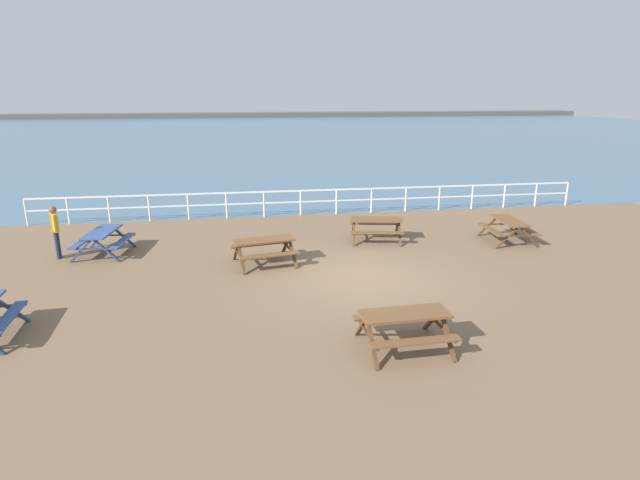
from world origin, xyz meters
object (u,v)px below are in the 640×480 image
(picnic_table_seaward, at_px, (508,225))
(visitor, at_px, (55,229))
(picnic_table_far_left, at_px, (103,237))
(picnic_table_far_right, at_px, (376,224))
(picnic_table_mid_centre, at_px, (404,321))
(picnic_table_near_right, at_px, (264,245))

(picnic_table_seaward, relative_size, visitor, 1.15)
(picnic_table_far_left, bearing_deg, picnic_table_far_right, -81.62)
(picnic_table_mid_centre, distance_m, picnic_table_far_left, 10.63)
(picnic_table_near_right, xyz_separation_m, picnic_table_seaward, (8.49, 1.07, 0.00))
(picnic_table_mid_centre, relative_size, visitor, 1.12)
(picnic_table_mid_centre, bearing_deg, visitor, 137.98)
(picnic_table_near_right, relative_size, visitor, 1.24)
(picnic_table_near_right, distance_m, picnic_table_mid_centre, 6.27)
(picnic_table_mid_centre, distance_m, picnic_table_seaward, 9.10)
(visitor, bearing_deg, picnic_table_near_right, -31.54)
(picnic_table_far_right, bearing_deg, picnic_table_seaward, 0.31)
(picnic_table_far_left, relative_size, visitor, 1.19)
(picnic_table_mid_centre, relative_size, picnic_table_far_left, 0.94)
(picnic_table_mid_centre, xyz_separation_m, picnic_table_seaward, (6.01, 6.83, 0.00))
(picnic_table_far_left, bearing_deg, visitor, 103.27)
(picnic_table_far_left, distance_m, picnic_table_seaward, 13.53)
(picnic_table_near_right, bearing_deg, picnic_table_far_right, 14.36)
(picnic_table_mid_centre, xyz_separation_m, picnic_table_far_right, (1.53, 7.70, 0.00))
(picnic_table_mid_centre, bearing_deg, picnic_table_seaward, 46.62)
(picnic_table_far_left, bearing_deg, picnic_table_mid_centre, -127.77)
(visitor, bearing_deg, picnic_table_mid_centre, -57.03)
(picnic_table_near_right, relative_size, picnic_table_far_right, 1.00)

